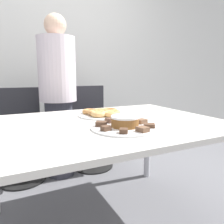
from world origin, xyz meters
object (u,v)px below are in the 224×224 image
object	(u,v)px
office_chair_left	(20,137)
plate_cake	(125,128)
plate_donuts	(102,115)
office_chair_right	(91,129)
frosted_cake	(125,121)
person_standing	(58,95)

from	to	relation	value
office_chair_left	plate_cake	xyz separation A→B (m)	(0.48, -1.20, 0.31)
plate_donuts	office_chair_right	bearing A→B (deg)	75.20
office_chair_left	frosted_cake	xyz separation A→B (m)	(0.48, -1.20, 0.34)
office_chair_left	frosted_cake	size ratio (longest dim) A/B	5.72
office_chair_right	plate_cake	bearing A→B (deg)	-97.63
plate_cake	plate_donuts	world-z (taller)	same
person_standing	plate_donuts	bearing A→B (deg)	-77.30
person_standing	office_chair_right	world-z (taller)	person_standing
person_standing	plate_cake	distance (m)	1.11
person_standing	plate_cake	bearing A→B (deg)	-83.58
plate_donuts	plate_cake	bearing A→B (deg)	-94.99
office_chair_right	frosted_cake	distance (m)	1.27
person_standing	plate_donuts	size ratio (longest dim) A/B	4.57
person_standing	office_chair_right	xyz separation A→B (m)	(0.37, 0.10, -0.40)
office_chair_left	plate_donuts	distance (m)	1.00
office_chair_left	frosted_cake	bearing A→B (deg)	-62.18
frosted_cake	office_chair_right	bearing A→B (deg)	78.37
person_standing	office_chair_right	bearing A→B (deg)	15.25
office_chair_left	office_chair_right	world-z (taller)	same
plate_cake	frosted_cake	bearing A→B (deg)	180.00
plate_donuts	frosted_cake	size ratio (longest dim) A/B	2.21
office_chair_left	plate_donuts	world-z (taller)	office_chair_left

